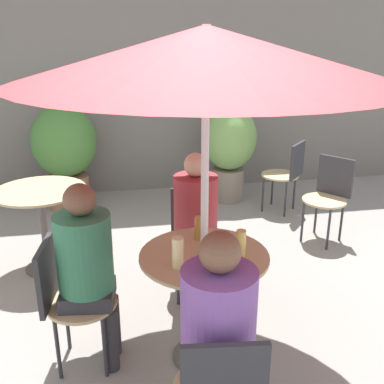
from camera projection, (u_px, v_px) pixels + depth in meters
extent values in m
plane|color=gray|center=(196.00, 371.00, 2.77)|extent=(20.00, 20.00, 0.00)
cube|color=slate|center=(143.00, 72.00, 5.47)|extent=(10.00, 0.06, 3.00)
cylinder|color=#514C47|center=(203.00, 355.00, 2.90)|extent=(0.39, 0.39, 0.01)
cylinder|color=#514C47|center=(204.00, 308.00, 2.77)|extent=(0.06, 0.06, 0.70)
cylinder|color=tan|center=(204.00, 256.00, 2.65)|extent=(0.77, 0.77, 0.02)
cylinder|color=#514C47|center=(49.00, 267.00, 3.98)|extent=(0.39, 0.39, 0.01)
cylinder|color=#514C47|center=(44.00, 230.00, 3.86)|extent=(0.06, 0.06, 0.70)
cylinder|color=tan|center=(40.00, 191.00, 3.73)|extent=(0.76, 0.76, 0.02)
cylinder|color=tan|center=(195.00, 245.00, 3.44)|extent=(0.42, 0.42, 0.02)
cylinder|color=#2D2D33|center=(211.00, 261.00, 3.66)|extent=(0.02, 0.02, 0.42)
cylinder|color=#2D2D33|center=(177.00, 262.00, 3.64)|extent=(0.02, 0.02, 0.42)
cylinder|color=#2D2D33|center=(214.00, 279.00, 3.40)|extent=(0.02, 0.02, 0.42)
cylinder|color=#2D2D33|center=(178.00, 280.00, 3.38)|extent=(0.02, 0.02, 0.42)
cube|color=#2D2D33|center=(193.00, 211.00, 3.55)|extent=(0.36, 0.07, 0.39)
cylinder|color=tan|center=(82.00, 303.00, 2.71)|extent=(0.42, 0.42, 0.02)
cylinder|color=#2D2D33|center=(67.00, 321.00, 2.90)|extent=(0.02, 0.02, 0.42)
cylinder|color=#2D2D33|center=(58.00, 349.00, 2.65)|extent=(0.02, 0.02, 0.42)
cylinder|color=#2D2D33|center=(110.00, 319.00, 2.92)|extent=(0.02, 0.02, 0.42)
cylinder|color=#2D2D33|center=(105.00, 347.00, 2.66)|extent=(0.02, 0.02, 0.42)
cube|color=#2D2D33|center=(46.00, 275.00, 2.63)|extent=(0.07, 0.36, 0.39)
cube|color=#2D2D33|center=(224.00, 384.00, 1.81)|extent=(0.36, 0.07, 0.39)
cylinder|color=tan|center=(324.00, 200.00, 4.34)|extent=(0.42, 0.42, 0.02)
cylinder|color=#2D2D33|center=(341.00, 221.00, 4.43)|extent=(0.02, 0.02, 0.42)
cylinder|color=#2D2D33|center=(316.00, 214.00, 4.60)|extent=(0.02, 0.02, 0.42)
cylinder|color=#2D2D33|center=(329.00, 230.00, 4.24)|extent=(0.02, 0.02, 0.42)
cylinder|color=#2D2D33|center=(303.00, 222.00, 4.41)|extent=(0.02, 0.02, 0.42)
cube|color=#2D2D33|center=(335.00, 176.00, 4.41)|extent=(0.24, 0.30, 0.39)
cylinder|color=tan|center=(280.00, 175.00, 5.11)|extent=(0.42, 0.42, 0.02)
cylinder|color=#2D2D33|center=(286.00, 199.00, 5.00)|extent=(0.02, 0.02, 0.42)
cylinder|color=#2D2D33|center=(294.00, 192.00, 5.22)|extent=(0.02, 0.02, 0.42)
cylinder|color=#2D2D33|center=(263.00, 194.00, 5.14)|extent=(0.02, 0.02, 0.42)
cylinder|color=#2D2D33|center=(272.00, 188.00, 5.36)|extent=(0.02, 0.02, 0.42)
cube|color=#2D2D33|center=(297.00, 160.00, 4.94)|extent=(0.27, 0.28, 0.39)
cylinder|color=gray|center=(187.00, 281.00, 3.36)|extent=(0.10, 0.10, 0.42)
cylinder|color=gray|center=(206.00, 281.00, 3.37)|extent=(0.10, 0.10, 0.42)
cube|color=gray|center=(196.00, 240.00, 3.39)|extent=(0.31, 0.34, 0.10)
cylinder|color=#9E2D33|center=(196.00, 206.00, 3.29)|extent=(0.32, 0.32, 0.46)
sphere|color=#DBAD89|center=(196.00, 165.00, 3.19)|extent=(0.17, 0.17, 0.17)
cylinder|color=#2D2D33|center=(110.00, 340.00, 2.72)|extent=(0.10, 0.10, 0.42)
cylinder|color=#2D2D33|center=(113.00, 325.00, 2.86)|extent=(0.10, 0.10, 0.42)
cube|color=#2D2D33|center=(88.00, 294.00, 2.69)|extent=(0.34, 0.31, 0.10)
cylinder|color=#337551|center=(84.00, 252.00, 2.59)|extent=(0.33, 0.33, 0.47)
sphere|color=brown|center=(79.00, 200.00, 2.48)|extent=(0.18, 0.18, 0.18)
cube|color=brown|center=(217.00, 372.00, 2.08)|extent=(0.32, 0.35, 0.10)
cylinder|color=#7A4C9E|center=(218.00, 319.00, 1.98)|extent=(0.34, 0.34, 0.48)
sphere|color=brown|center=(220.00, 252.00, 1.87)|extent=(0.18, 0.18, 0.18)
cylinder|color=#DBC65B|center=(241.00, 244.00, 2.58)|extent=(0.06, 0.06, 0.17)
cylinder|color=#B28433|center=(200.00, 228.00, 2.82)|extent=(0.07, 0.07, 0.15)
cylinder|color=beige|center=(178.00, 253.00, 2.48)|extent=(0.07, 0.07, 0.18)
cylinder|color=#93664C|center=(69.00, 191.00, 5.30)|extent=(0.48, 0.48, 0.39)
ellipsoid|color=#427533|center=(64.00, 141.00, 5.10)|extent=(0.73, 0.73, 0.82)
cylinder|color=slate|center=(228.00, 184.00, 5.53)|extent=(0.38, 0.38, 0.39)
ellipsoid|color=#709E51|center=(229.00, 138.00, 5.33)|extent=(0.65, 0.65, 0.78)
cylinder|color=silver|center=(205.00, 212.00, 2.56)|extent=(0.04, 0.04, 2.01)
cone|color=#B72D33|center=(206.00, 54.00, 2.26)|extent=(2.02, 2.02, 0.28)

